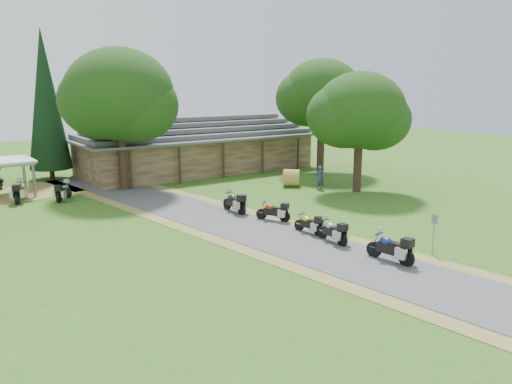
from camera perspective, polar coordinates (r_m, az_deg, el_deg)
ground at (r=23.02m, az=8.89°, el=-7.18°), size 120.00×120.00×0.00m
driveway at (r=25.61m, az=1.87°, el=-5.05°), size 51.95×51.95×0.00m
lodge at (r=45.18m, az=-6.74°, el=5.52°), size 21.40×9.40×4.90m
motorcycle_row_a at (r=22.53m, az=15.09°, el=-6.01°), size 0.96×2.13×1.41m
motorcycle_row_b at (r=24.68m, az=8.70°, el=-4.31°), size 0.68×1.87×1.27m
motorcycle_row_c at (r=26.03m, az=6.06°, el=-3.50°), size 0.80×1.76×1.16m
motorcycle_row_d at (r=28.28m, az=1.96°, el=-2.10°), size 1.45×1.85×1.24m
motorcycle_row_e at (r=30.17m, az=-2.51°, el=-1.06°), size 0.69×2.03×1.38m
motorcycle_carport_a at (r=36.49m, az=-25.43°, el=0.14°), size 1.40×2.25×1.47m
motorcycle_carport_b at (r=35.73m, az=-21.12°, el=0.15°), size 1.67×1.91×1.32m
person_a at (r=37.22m, az=7.26°, el=1.90°), size 0.59×0.42×2.06m
person_b at (r=38.64m, az=7.25°, el=2.14°), size 0.60×0.48×1.87m
hay_bale at (r=38.06m, az=4.07°, el=1.62°), size 1.77×1.78×1.31m
sign_post at (r=24.05m, az=19.63°, el=-4.56°), size 0.34×0.06×1.89m
oak_lodge_left at (r=37.46m, az=-15.24°, el=8.68°), size 7.77×7.77×11.18m
oak_lodge_right at (r=44.38m, az=7.52°, el=9.46°), size 6.88×6.88×11.19m
oak_driveway at (r=36.42m, az=11.72°, el=7.36°), size 6.41×6.41×9.40m
cedar_near at (r=43.75m, az=-22.85°, el=9.16°), size 3.34×3.34×12.05m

